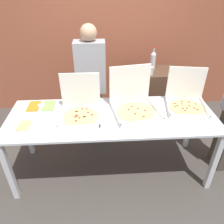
{
  "coord_description": "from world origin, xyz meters",
  "views": [
    {
      "loc": [
        -0.13,
        -2.07,
        2.24
      ],
      "look_at": [
        0.0,
        0.0,
        0.9
      ],
      "focal_mm": 35.0,
      "sensor_mm": 36.0,
      "label": 1
    }
  ],
  "objects_px": {
    "pizza_box_near_left": "(134,104)",
    "soda_bottle": "(153,60)",
    "pizza_box_far_left": "(186,101)",
    "soda_can_silver": "(151,71)",
    "veggie_tray": "(42,107)",
    "pizza_box_far_right": "(80,110)",
    "person_guest_plaid": "(91,86)",
    "paper_plate_front_left": "(24,126)"
  },
  "relations": [
    {
      "from": "pizza_box_far_right",
      "to": "veggie_tray",
      "type": "height_order",
      "value": "pizza_box_far_right"
    },
    {
      "from": "person_guest_plaid",
      "to": "paper_plate_front_left",
      "type": "bearing_deg",
      "value": 50.06
    },
    {
      "from": "paper_plate_front_left",
      "to": "soda_bottle",
      "type": "xyz_separation_m",
      "value": [
        1.64,
        1.23,
        0.26
      ]
    },
    {
      "from": "soda_bottle",
      "to": "soda_can_silver",
      "type": "distance_m",
      "value": 0.26
    },
    {
      "from": "pizza_box_near_left",
      "to": "veggie_tray",
      "type": "distance_m",
      "value": 1.1
    },
    {
      "from": "soda_can_silver",
      "to": "veggie_tray",
      "type": "bearing_deg",
      "value": -155.96
    },
    {
      "from": "soda_bottle",
      "to": "pizza_box_near_left",
      "type": "bearing_deg",
      "value": -113.38
    },
    {
      "from": "pizza_box_far_right",
      "to": "paper_plate_front_left",
      "type": "relative_size",
      "value": 2.35
    },
    {
      "from": "pizza_box_near_left",
      "to": "veggie_tray",
      "type": "bearing_deg",
      "value": 164.62
    },
    {
      "from": "pizza_box_far_right",
      "to": "paper_plate_front_left",
      "type": "distance_m",
      "value": 0.62
    },
    {
      "from": "pizza_box_far_left",
      "to": "soda_can_silver",
      "type": "distance_m",
      "value": 0.77
    },
    {
      "from": "pizza_box_far_left",
      "to": "pizza_box_near_left",
      "type": "bearing_deg",
      "value": -166.42
    },
    {
      "from": "paper_plate_front_left",
      "to": "veggie_tray",
      "type": "distance_m",
      "value": 0.37
    },
    {
      "from": "pizza_box_far_left",
      "to": "soda_can_silver",
      "type": "relative_size",
      "value": 4.28
    },
    {
      "from": "paper_plate_front_left",
      "to": "person_guest_plaid",
      "type": "bearing_deg",
      "value": 50.06
    },
    {
      "from": "paper_plate_front_left",
      "to": "pizza_box_far_right",
      "type": "bearing_deg",
      "value": 16.93
    },
    {
      "from": "veggie_tray",
      "to": "soda_can_silver",
      "type": "xyz_separation_m",
      "value": [
        1.45,
        0.65,
        0.16
      ]
    },
    {
      "from": "soda_bottle",
      "to": "person_guest_plaid",
      "type": "xyz_separation_m",
      "value": [
        -0.93,
        -0.4,
        -0.21
      ]
    },
    {
      "from": "pizza_box_far_right",
      "to": "person_guest_plaid",
      "type": "bearing_deg",
      "value": 81.09
    },
    {
      "from": "paper_plate_front_left",
      "to": "soda_bottle",
      "type": "distance_m",
      "value": 2.07
    },
    {
      "from": "pizza_box_near_left",
      "to": "soda_bottle",
      "type": "bearing_deg",
      "value": 57.04
    },
    {
      "from": "person_guest_plaid",
      "to": "soda_bottle",
      "type": "bearing_deg",
      "value": -156.98
    },
    {
      "from": "paper_plate_front_left",
      "to": "soda_can_silver",
      "type": "relative_size",
      "value": 1.62
    },
    {
      "from": "pizza_box_far_right",
      "to": "soda_bottle",
      "type": "height_order",
      "value": "soda_bottle"
    },
    {
      "from": "pizza_box_far_left",
      "to": "paper_plate_front_left",
      "type": "height_order",
      "value": "pizza_box_far_left"
    },
    {
      "from": "pizza_box_near_left",
      "to": "soda_can_silver",
      "type": "bearing_deg",
      "value": 55.17
    },
    {
      "from": "soda_bottle",
      "to": "person_guest_plaid",
      "type": "relative_size",
      "value": 0.2
    },
    {
      "from": "pizza_box_far_right",
      "to": "pizza_box_near_left",
      "type": "height_order",
      "value": "pizza_box_near_left"
    },
    {
      "from": "pizza_box_far_left",
      "to": "person_guest_plaid",
      "type": "bearing_deg",
      "value": 163.91
    },
    {
      "from": "pizza_box_far_left",
      "to": "veggie_tray",
      "type": "height_order",
      "value": "pizza_box_far_left"
    },
    {
      "from": "paper_plate_front_left",
      "to": "soda_bottle",
      "type": "bearing_deg",
      "value": 37.04
    },
    {
      "from": "pizza_box_far_right",
      "to": "soda_can_silver",
      "type": "relative_size",
      "value": 3.79
    },
    {
      "from": "person_guest_plaid",
      "to": "pizza_box_far_left",
      "type": "bearing_deg",
      "value": 154.4
    },
    {
      "from": "pizza_box_far_right",
      "to": "soda_can_silver",
      "type": "bearing_deg",
      "value": 40.9
    },
    {
      "from": "pizza_box_far_right",
      "to": "pizza_box_near_left",
      "type": "bearing_deg",
      "value": 6.72
    },
    {
      "from": "pizza_box_far_left",
      "to": "paper_plate_front_left",
      "type": "distance_m",
      "value": 1.87
    },
    {
      "from": "pizza_box_far_left",
      "to": "soda_bottle",
      "type": "relative_size",
      "value": 1.57
    },
    {
      "from": "pizza_box_far_right",
      "to": "person_guest_plaid",
      "type": "relative_size",
      "value": 0.27
    },
    {
      "from": "pizza_box_far_left",
      "to": "veggie_tray",
      "type": "bearing_deg",
      "value": -172.66
    },
    {
      "from": "pizza_box_far_left",
      "to": "pizza_box_near_left",
      "type": "distance_m",
      "value": 0.64
    },
    {
      "from": "pizza_box_far_right",
      "to": "pizza_box_far_left",
      "type": "xyz_separation_m",
      "value": [
        1.26,
        0.11,
        -0.0
      ]
    },
    {
      "from": "paper_plate_front_left",
      "to": "pizza_box_near_left",
      "type": "bearing_deg",
      "value": 11.43
    }
  ]
}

